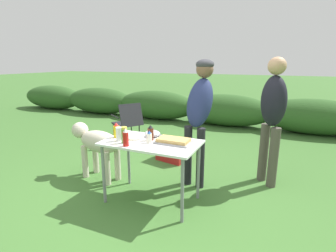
% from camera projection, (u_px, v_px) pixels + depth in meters
% --- Properties ---
extents(ground_plane, '(60.00, 60.00, 0.00)m').
position_uv_depth(ground_plane, '(152.00, 200.00, 3.18)').
color(ground_plane, '#3D6B2D').
extents(shrub_hedge, '(14.40, 0.90, 0.81)m').
position_uv_depth(shrub_hedge, '(226.00, 110.00, 6.74)').
color(shrub_hedge, '#2D5623').
rests_on(shrub_hedge, ground).
extents(folding_table, '(1.10, 0.64, 0.74)m').
position_uv_depth(folding_table, '(151.00, 148.00, 3.02)').
color(folding_table, white).
rests_on(folding_table, ground).
extents(food_tray, '(0.40, 0.24, 0.06)m').
position_uv_depth(food_tray, '(173.00, 141.00, 2.94)').
color(food_tray, '#9E9EA3').
rests_on(food_tray, folding_table).
extents(plate_stack, '(0.21, 0.21, 0.02)m').
position_uv_depth(plate_stack, '(135.00, 137.00, 3.13)').
color(plate_stack, white).
rests_on(plate_stack, folding_table).
extents(mixing_bowl, '(0.19, 0.19, 0.08)m').
position_uv_depth(mixing_bowl, '(152.00, 133.00, 3.20)').
color(mixing_bowl, silver).
rests_on(mixing_bowl, folding_table).
extents(paper_cup_stack, '(0.08, 0.08, 0.16)m').
position_uv_depth(paper_cup_stack, '(119.00, 134.00, 3.02)').
color(paper_cup_stack, white).
rests_on(paper_cup_stack, folding_table).
extents(bbq_sauce_bottle, '(0.07, 0.07, 0.18)m').
position_uv_depth(bbq_sauce_bottle, '(151.00, 133.00, 3.04)').
color(bbq_sauce_bottle, '#562314').
rests_on(bbq_sauce_bottle, folding_table).
extents(mayo_bottle, '(0.06, 0.06, 0.14)m').
position_uv_depth(mayo_bottle, '(149.00, 137.00, 2.94)').
color(mayo_bottle, silver).
rests_on(mayo_bottle, folding_table).
extents(relish_jar, '(0.07, 0.07, 0.19)m').
position_uv_depth(relish_jar, '(124.00, 135.00, 2.94)').
color(relish_jar, olive).
rests_on(relish_jar, folding_table).
extents(mustard_bottle, '(0.07, 0.07, 0.18)m').
position_uv_depth(mustard_bottle, '(117.00, 130.00, 3.15)').
color(mustard_bottle, yellow).
rests_on(mustard_bottle, folding_table).
extents(ketchup_bottle, '(0.06, 0.06, 0.20)m').
position_uv_depth(ketchup_bottle, '(126.00, 138.00, 2.83)').
color(ketchup_bottle, red).
rests_on(ketchup_bottle, folding_table).
extents(standing_person_in_red_jacket, '(0.40, 0.51, 1.66)m').
position_uv_depth(standing_person_in_red_jacket, '(200.00, 107.00, 3.40)').
color(standing_person_in_red_jacket, black).
rests_on(standing_person_in_red_jacket, ground).
extents(standing_person_in_olive_jacket, '(0.46, 0.47, 1.69)m').
position_uv_depth(standing_person_in_olive_jacket, '(273.00, 110.00, 3.38)').
color(standing_person_in_olive_jacket, '#4C473D').
rests_on(standing_person_in_olive_jacket, ground).
extents(dog, '(1.09, 0.41, 0.77)m').
position_uv_depth(dog, '(97.00, 143.00, 3.68)').
color(dog, beige).
rests_on(dog, ground).
extents(camp_chair_green_behind_table, '(0.75, 0.71, 0.83)m').
position_uv_depth(camp_chair_green_behind_table, '(128.00, 121.00, 5.26)').
color(camp_chair_green_behind_table, '#232328').
rests_on(camp_chair_green_behind_table, ground).
extents(cooler_box, '(0.54, 0.41, 0.34)m').
position_uv_depth(cooler_box, '(172.00, 151.00, 4.41)').
color(cooler_box, '#B21E1E').
rests_on(cooler_box, ground).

